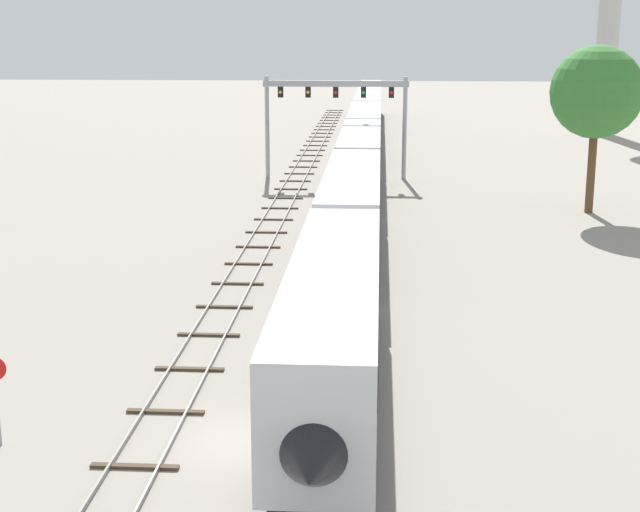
# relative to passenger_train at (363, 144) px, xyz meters

# --- Properties ---
(ground_plane) EXTENTS (400.00, 400.00, 0.00)m
(ground_plane) POSITION_rel_passenger_train_xyz_m (-2.00, -54.88, -2.61)
(ground_plane) COLOR gray
(track_main) EXTENTS (2.60, 200.00, 0.16)m
(track_main) POSITION_rel_passenger_train_xyz_m (0.00, 5.12, -2.54)
(track_main) COLOR slate
(track_main) RESTS_ON ground
(track_near) EXTENTS (2.60, 160.00, 0.16)m
(track_near) POSITION_rel_passenger_train_xyz_m (-5.50, -14.88, -2.54)
(track_near) COLOR slate
(track_near) RESTS_ON ground
(passenger_train) EXTENTS (3.04, 122.39, 4.80)m
(passenger_train) POSITION_rel_passenger_train_xyz_m (0.00, 0.00, 0.00)
(passenger_train) COLOR silver
(passenger_train) RESTS_ON ground
(signal_gantry) EXTENTS (12.10, 0.49, 8.51)m
(signal_gantry) POSITION_rel_passenger_train_xyz_m (-2.25, -3.02, 3.63)
(signal_gantry) COLOR #999BA0
(signal_gantry) RESTS_ON ground
(trackside_tree_left) EXTENTS (6.23, 6.23, 11.33)m
(trackside_tree_left) POSITION_rel_passenger_train_xyz_m (15.93, -16.82, 5.57)
(trackside_tree_left) COLOR brown
(trackside_tree_left) RESTS_ON ground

